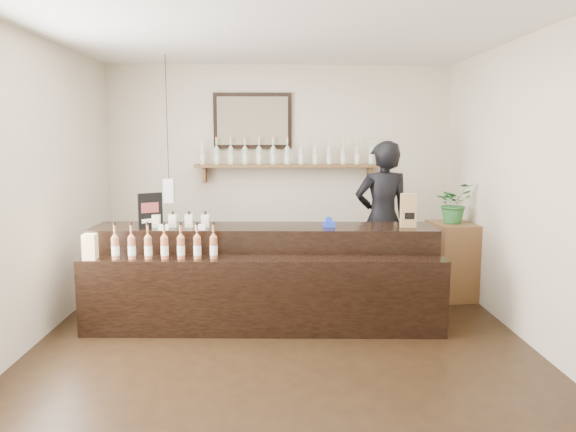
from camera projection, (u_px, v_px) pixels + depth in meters
The scene contains 10 objects.
ground at pixel (282, 342), 5.18m from camera, with size 5.00×5.00×0.00m, color black.
room_shell at pixel (282, 157), 4.93m from camera, with size 5.00×5.00×5.00m.
back_wall_decor at pixel (268, 146), 7.27m from camera, with size 2.66×0.96×1.69m.
counter at pixel (263, 278), 5.67m from camera, with size 3.50×1.03×1.13m.
promo_sign at pixel (150, 211), 5.59m from camera, with size 0.22×0.16×0.35m.
paper_bag at pixel (408, 210), 5.65m from camera, with size 0.17×0.13×0.34m.
tape_dispenser at pixel (329, 223), 5.66m from camera, with size 0.13×0.06×0.11m.
side_cabinet at pixel (451, 260), 6.56m from camera, with size 0.51×0.66×0.89m.
potted_plant at pixel (454, 203), 6.46m from camera, with size 0.42×0.36×0.47m, color #2A6A30.
shopkeeper at pixel (382, 209), 6.59m from camera, with size 0.75×0.50×2.07m, color black.
Camera 1 is at (-0.06, -4.96, 1.88)m, focal length 35.00 mm.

